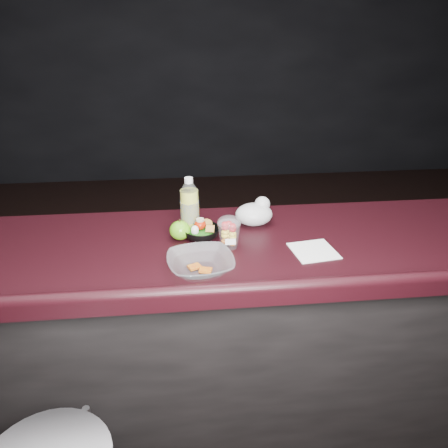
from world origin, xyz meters
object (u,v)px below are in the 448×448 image
(fruit_cup, at_px, (229,231))
(takeout_bowl, at_px, (201,264))
(lemonade_bottle, at_px, (190,209))
(snack_bowl, at_px, (201,232))
(green_apple, at_px, (180,230))

(fruit_cup, xyz_separation_m, takeout_bowl, (-0.12, -0.17, -0.04))
(lemonade_bottle, xyz_separation_m, snack_bowl, (0.04, -0.07, -0.07))
(fruit_cup, height_order, green_apple, fruit_cup)
(fruit_cup, relative_size, snack_bowl, 0.74)
(lemonade_bottle, relative_size, snack_bowl, 1.34)
(fruit_cup, xyz_separation_m, snack_bowl, (-0.10, 0.08, -0.04))
(green_apple, distance_m, takeout_bowl, 0.26)
(green_apple, height_order, snack_bowl, green_apple)
(takeout_bowl, bearing_deg, fruit_cup, 54.84)
(green_apple, xyz_separation_m, takeout_bowl, (0.07, -0.25, -0.01))
(fruit_cup, bearing_deg, lemonade_bottle, 132.63)
(lemonade_bottle, bearing_deg, green_apple, -120.61)
(fruit_cup, distance_m, green_apple, 0.21)
(fruit_cup, xyz_separation_m, green_apple, (-0.19, 0.08, -0.03))
(fruit_cup, relative_size, takeout_bowl, 0.49)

